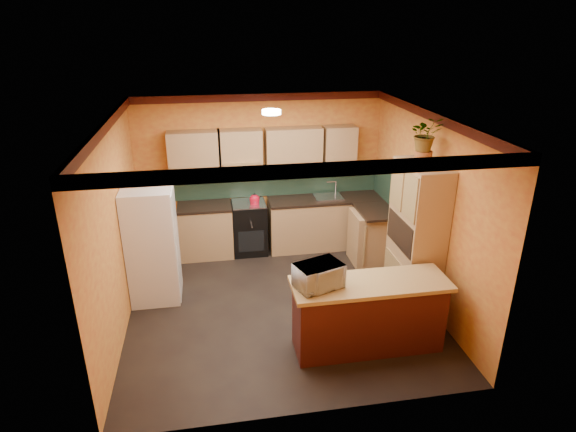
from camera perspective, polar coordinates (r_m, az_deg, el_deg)
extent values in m
plane|color=black|center=(7.08, -1.02, -10.41)|extent=(4.20, 4.20, 0.00)
cube|color=white|center=(6.06, -1.19, 11.61)|extent=(4.20, 4.20, 0.04)
cube|color=gold|center=(8.41, -3.27, 5.17)|extent=(4.20, 0.04, 2.70)
cube|color=gold|center=(4.61, 2.92, -10.20)|extent=(4.20, 0.04, 2.70)
cube|color=gold|center=(6.50, -19.72, -1.45)|extent=(0.04, 4.20, 2.70)
cube|color=gold|center=(7.05, 16.03, 0.85)|extent=(0.04, 4.20, 2.70)
cube|color=#1B3225|center=(8.48, -1.55, 4.17)|extent=(3.70, 0.02, 0.53)
cube|color=#1B3225|center=(8.30, 11.83, 3.29)|extent=(0.02, 1.40, 0.53)
cube|color=tan|center=(8.13, -2.49, 7.89)|extent=(3.10, 0.34, 0.70)
cylinder|color=white|center=(6.65, -1.98, 12.21)|extent=(0.26, 0.26, 0.06)
cube|color=tan|center=(8.49, -0.40, -1.17)|extent=(3.65, 0.60, 0.88)
cube|color=black|center=(8.32, -0.41, 1.74)|extent=(3.65, 0.62, 0.04)
cube|color=black|center=(8.42, -4.60, -1.36)|extent=(0.58, 0.58, 0.91)
cube|color=silver|center=(8.46, 4.78, 2.27)|extent=(0.48, 0.40, 0.03)
cube|color=tan|center=(8.20, 10.32, -2.44)|extent=(0.60, 0.80, 0.88)
cube|color=black|center=(8.02, 10.54, 0.54)|extent=(0.62, 0.80, 0.04)
cube|color=white|center=(7.12, -15.81, -3.31)|extent=(0.68, 0.66, 1.70)
cube|color=tan|center=(6.81, 14.92, -2.55)|extent=(0.48, 0.90, 2.10)
cylinder|color=#954E24|center=(6.47, 15.73, 6.76)|extent=(0.22, 0.22, 0.16)
imported|color=tan|center=(6.40, 16.01, 9.35)|extent=(0.44, 0.39, 0.44)
cube|color=#4D1C12|center=(6.11, 9.48, -11.68)|extent=(1.80, 0.55, 0.88)
cube|color=tan|center=(5.86, 9.76, -7.91)|extent=(1.90, 0.65, 0.05)
imported|color=white|center=(5.61, 3.64, -7.06)|extent=(0.62, 0.52, 0.29)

